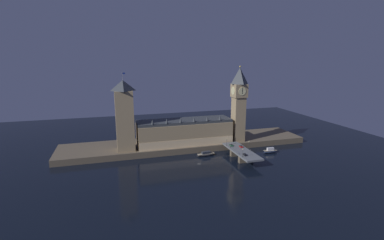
% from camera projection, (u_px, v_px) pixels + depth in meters
% --- Properties ---
extents(ground_plane, '(400.00, 400.00, 0.00)m').
position_uv_depth(ground_plane, '(199.00, 161.00, 217.96)').
color(ground_plane, black).
extents(embankment, '(220.00, 42.00, 5.14)m').
position_uv_depth(embankment, '(186.00, 144.00, 253.93)').
color(embankment, brown).
rests_on(embankment, ground_plane).
extents(parliament_hall, '(81.97, 23.57, 25.66)m').
position_uv_depth(parliament_hall, '(184.00, 132.00, 243.73)').
color(parliament_hall, tan).
rests_on(parliament_hall, embankment).
extents(clock_tower, '(12.24, 12.35, 67.44)m').
position_uv_depth(clock_tower, '(239.00, 102.00, 246.57)').
color(clock_tower, tan).
rests_on(clock_tower, embankment).
extents(victoria_tower, '(14.24, 14.24, 63.06)m').
position_uv_depth(victoria_tower, '(124.00, 116.00, 222.43)').
color(victoria_tower, tan).
rests_on(victoria_tower, embankment).
extents(bridge, '(13.69, 46.00, 7.12)m').
position_uv_depth(bridge, '(241.00, 152.00, 221.53)').
color(bridge, slate).
rests_on(bridge, ground_plane).
extents(car_northbound_lead, '(2.02, 4.80, 1.35)m').
position_uv_depth(car_northbound_lead, '(231.00, 145.00, 232.15)').
color(car_northbound_lead, '#235633').
rests_on(car_northbound_lead, bridge).
extents(car_northbound_trail, '(1.98, 4.18, 1.41)m').
position_uv_depth(car_northbound_trail, '(245.00, 155.00, 209.33)').
color(car_northbound_trail, black).
rests_on(car_northbound_trail, bridge).
extents(car_southbound_trail, '(2.08, 4.21, 1.46)m').
position_uv_depth(car_southbound_trail, '(241.00, 146.00, 228.46)').
color(car_southbound_trail, red).
rests_on(car_southbound_trail, bridge).
extents(pedestrian_near_rail, '(0.38, 0.38, 1.69)m').
position_uv_depth(pedestrian_near_rail, '(239.00, 153.00, 211.64)').
color(pedestrian_near_rail, black).
rests_on(pedestrian_near_rail, bridge).
extents(pedestrian_mid_walk, '(0.38, 0.38, 1.63)m').
position_uv_depth(pedestrian_mid_walk, '(251.00, 150.00, 218.61)').
color(pedestrian_mid_walk, black).
rests_on(pedestrian_mid_walk, bridge).
extents(pedestrian_far_rail, '(0.38, 0.38, 1.73)m').
position_uv_depth(pedestrian_far_rail, '(230.00, 147.00, 226.71)').
color(pedestrian_far_rail, black).
rests_on(pedestrian_far_rail, bridge).
extents(street_lamp_near, '(1.34, 0.60, 6.61)m').
position_uv_depth(street_lamp_near, '(243.00, 152.00, 204.68)').
color(street_lamp_near, '#2D3333').
rests_on(street_lamp_near, bridge).
extents(street_lamp_mid, '(1.34, 0.60, 7.34)m').
position_uv_depth(street_lamp_mid, '(249.00, 144.00, 221.93)').
color(street_lamp_mid, '#2D3333').
rests_on(street_lamp_mid, bridge).
extents(street_lamp_far, '(1.34, 0.60, 6.44)m').
position_uv_depth(street_lamp_far, '(227.00, 141.00, 232.27)').
color(street_lamp_far, '#2D3333').
rests_on(street_lamp_far, bridge).
extents(boat_upstream, '(16.64, 5.88, 3.75)m').
position_uv_depth(boat_upstream, '(206.00, 154.00, 229.21)').
color(boat_upstream, '#28282D').
rests_on(boat_upstream, ground_plane).
extents(boat_downstream, '(13.18, 4.42, 4.66)m').
position_uv_depth(boat_downstream, '(270.00, 151.00, 236.07)').
color(boat_downstream, '#1E2842').
rests_on(boat_downstream, ground_plane).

